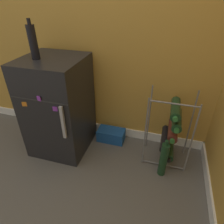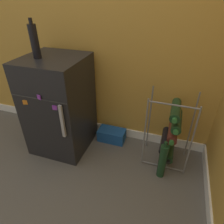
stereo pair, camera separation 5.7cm
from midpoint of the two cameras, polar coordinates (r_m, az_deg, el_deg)
ground_plane at (r=1.78m, az=-3.47°, el=-16.24°), size 14.00×14.00×0.00m
wall_back at (r=1.72m, az=2.90°, el=29.18°), size 6.76×0.07×2.50m
mini_fridge at (r=1.83m, az=-13.87°, el=1.85°), size 0.49×0.53×0.86m
wine_rack at (r=1.72m, az=17.66°, el=-5.12°), size 0.37×0.33×0.65m
soda_box at (r=2.03m, az=0.75°, el=-6.57°), size 0.27×0.15×0.12m
fridge_top_bottle at (r=1.65m, az=-20.30°, el=18.47°), size 0.06×0.06×0.28m
loose_bottle_floor at (r=1.68m, az=15.21°, el=-13.33°), size 0.06×0.06×0.35m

